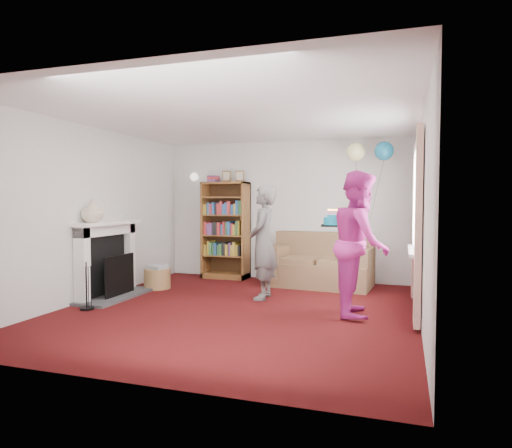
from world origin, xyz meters
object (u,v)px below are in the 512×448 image
(birthday_cake, at_px, (335,221))
(bookcase, at_px, (226,231))
(sofa, at_px, (321,266))
(person_striped, at_px, (263,242))
(person_magenta, at_px, (360,243))

(birthday_cake, bearing_deg, bookcase, 140.95)
(bookcase, height_order, birthday_cake, bookcase)
(bookcase, relative_size, sofa, 1.18)
(sofa, distance_m, person_striped, 1.51)
(sofa, height_order, person_magenta, person_magenta)
(sofa, height_order, person_striped, person_striped)
(bookcase, distance_m, birthday_cake, 2.93)
(bookcase, bearing_deg, sofa, -7.28)
(person_striped, bearing_deg, birthday_cake, 67.27)
(bookcase, relative_size, birthday_cake, 5.56)
(bookcase, distance_m, person_magenta, 3.31)
(bookcase, bearing_deg, person_striped, -52.02)
(person_magenta, xyz_separation_m, birthday_cake, (-0.35, 0.19, 0.26))
(person_striped, relative_size, birthday_cake, 4.64)
(bookcase, xyz_separation_m, sofa, (1.81, -0.23, -0.54))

